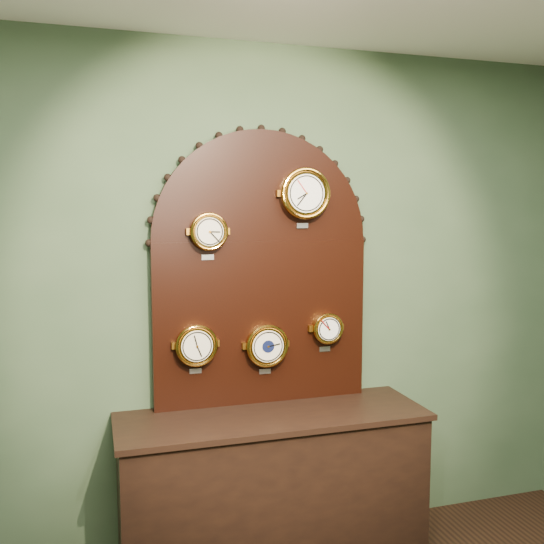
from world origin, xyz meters
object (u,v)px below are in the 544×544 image
object	(u,v)px
shop_counter	(273,491)
display_board	(262,260)
roman_clock	(209,232)
arabic_clock	(305,194)
barometer	(267,345)
hygrometer	(196,345)
tide_clock	(327,328)

from	to	relation	value
shop_counter	display_board	distance (m)	1.25
roman_clock	arabic_clock	xyz separation A→B (m)	(0.53, -0.00, 0.20)
barometer	display_board	bearing A→B (deg)	97.60
hygrometer	shop_counter	bearing A→B (deg)	-22.08
arabic_clock	hygrometer	xyz separation A→B (m)	(-0.60, 0.00, -0.80)
roman_clock	tide_clock	xyz separation A→B (m)	(0.67, 0.00, -0.55)
display_board	roman_clock	xyz separation A→B (m)	(-0.30, -0.07, 0.16)
display_board	hygrometer	bearing A→B (deg)	-170.03
shop_counter	barometer	size ratio (longest dim) A/B	5.56
display_board	arabic_clock	world-z (taller)	display_board
arabic_clock	shop_counter	bearing A→B (deg)	-145.93
display_board	hygrometer	size ratio (longest dim) A/B	5.56
shop_counter	barometer	distance (m)	0.78
hygrometer	barometer	size ratio (longest dim) A/B	0.96
display_board	roman_clock	bearing A→B (deg)	-167.81
shop_counter	arabic_clock	distance (m)	1.61
arabic_clock	hygrometer	distance (m)	1.00
display_board	barometer	bearing A→B (deg)	-82.40
roman_clock	arabic_clock	world-z (taller)	arabic_clock
barometer	tide_clock	world-z (taller)	tide_clock
arabic_clock	barometer	size ratio (longest dim) A/B	1.14
roman_clock	barometer	xyz separation A→B (m)	(0.31, -0.00, -0.62)
shop_counter	arabic_clock	world-z (taller)	arabic_clock
display_board	roman_clock	size ratio (longest dim) A/B	6.11
arabic_clock	tide_clock	distance (m)	0.76
display_board	hygrometer	world-z (taller)	display_board
shop_counter	display_board	xyz separation A→B (m)	(0.00, 0.22, 1.23)
arabic_clock	roman_clock	bearing A→B (deg)	179.78
roman_clock	hygrometer	bearing A→B (deg)	-179.47
barometer	tide_clock	distance (m)	0.36
roman_clock	hygrometer	xyz separation A→B (m)	(-0.07, -0.00, -0.60)
arabic_clock	tide_clock	world-z (taller)	arabic_clock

